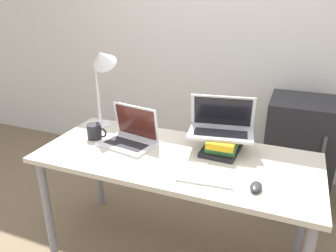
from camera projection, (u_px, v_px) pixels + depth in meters
The scene contains 10 objects.
wall_back at pixel (230, 24), 2.80m from camera, with size 8.00×0.05×2.70m.
desk at pixel (176, 167), 1.93m from camera, with size 1.62×0.70×0.72m.
laptop_left at pixel (130, 137), 2.04m from camera, with size 0.36×0.28×0.24m.
book_stack at pixel (223, 144), 1.94m from camera, with size 0.22×0.27×0.10m.
laptop_on_books at pixel (221, 126), 1.94m from camera, with size 0.41×0.28×0.22m.
wireless_keyboard at pixel (205, 179), 1.65m from camera, with size 0.30×0.13×0.01m.
mouse at pixel (256, 187), 1.57m from camera, with size 0.06×0.10×0.03m.
mug at pixel (95, 131), 2.11m from camera, with size 0.14×0.09×0.10m.
desk_lamp at pixel (102, 67), 2.12m from camera, with size 0.23×0.20×0.58m.
mini_fridge at pixel (298, 151), 2.60m from camera, with size 0.51×0.50×0.85m.
Camera 1 is at (0.58, -1.24, 1.60)m, focal length 35.00 mm.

